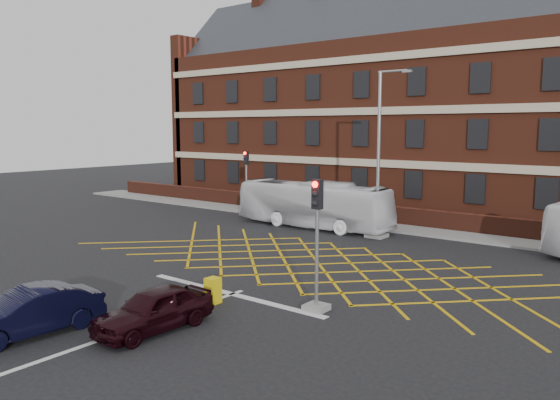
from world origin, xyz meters
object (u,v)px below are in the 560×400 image
Objects in this scene: direction_signs at (256,192)px; utility_cabinet at (213,290)px; bus_left at (313,204)px; car_maroon at (154,309)px; traffic_light_near at (317,257)px; street_lamp at (379,182)px; car_navy at (29,312)px; traffic_light_far at (246,187)px.

direction_signs reaches higher than utility_cabinet.
bus_left reaches higher than car_maroon.
bus_left is 17.59m from car_maroon.
traffic_light_near is 1.94× the size of direction_signs.
direction_signs reaches higher than car_maroon.
street_lamp is at bearing 93.90° from utility_cabinet.
direction_signs is (-12.61, 19.37, 0.75)m from car_maroon.
traffic_light_near reaches higher than utility_cabinet.
car_maroon is 5.28m from traffic_light_near.
utility_cabinet is (5.41, -13.75, -0.93)m from bus_left.
car_navy is 18.86m from street_lamp.
traffic_light_near is 12.64m from street_lamp.
bus_left reaches higher than utility_cabinet.
street_lamp reaches higher than traffic_light_far.
utility_cabinet is (2.08, 5.26, -0.23)m from car_navy.
car_maroon is 0.87× the size of traffic_light_near.
car_maroon is at bearing -159.90° from bus_left.
street_lamp reaches higher than direction_signs.
car_navy is (3.33, -19.01, -0.70)m from bus_left.
car_maroon is 2.87m from utility_cabinet.
direction_signs is 2.52× the size of utility_cabinet.
direction_signs is at bearing 126.42° from utility_cabinet.
bus_left is 2.30× the size of traffic_light_far.
bus_left is 2.30× the size of traffic_light_near.
street_lamp is at bearing -15.46° from direction_signs.
utility_cabinet is (-3.17, -1.52, -1.33)m from traffic_light_near.
utility_cabinet is at bearing -154.38° from traffic_light_near.
direction_signs is at bearing 135.68° from traffic_light_near.
utility_cabinet is (-0.41, 2.83, -0.20)m from car_maroon.
car_maroon is at bearing -55.28° from traffic_light_far.
utility_cabinet is at bearing -53.58° from direction_signs.
bus_left is 2.65× the size of car_maroon.
traffic_light_far is (-10.51, 21.18, 1.10)m from car_navy.
car_navy is 0.95× the size of traffic_light_far.
traffic_light_near is 21.49m from direction_signs.
bus_left is at bearing -22.28° from direction_signs.
traffic_light_far is 0.82m from direction_signs.
bus_left reaches higher than direction_signs.
car_navy is 24.04m from direction_signs.
street_lamp is at bearing -12.15° from traffic_light_far.
traffic_light_near is 21.35m from traffic_light_far.
traffic_light_far is at bearing 137.57° from traffic_light_near.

